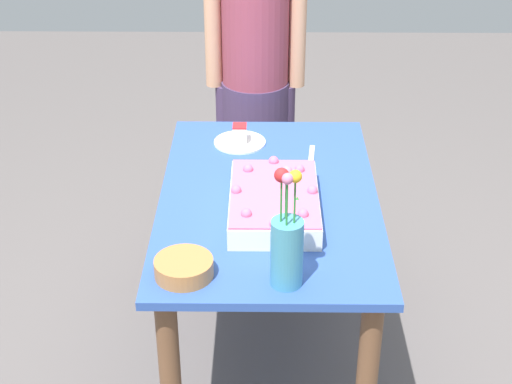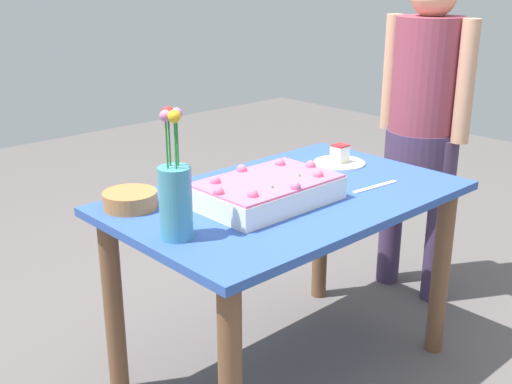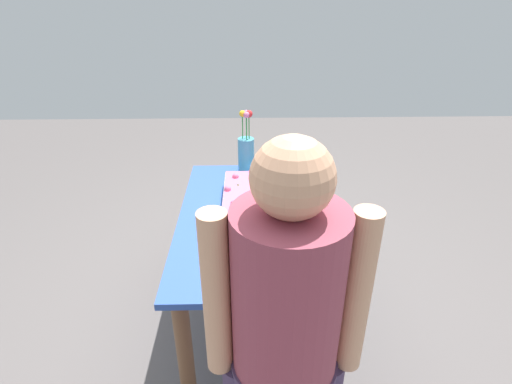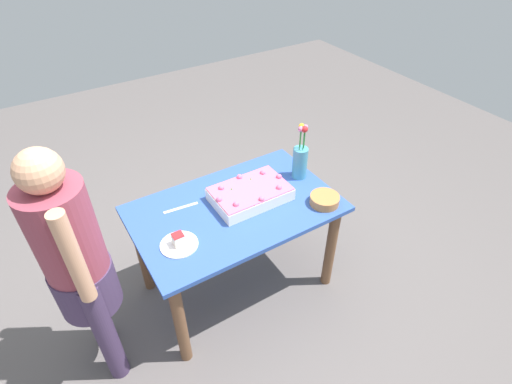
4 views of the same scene
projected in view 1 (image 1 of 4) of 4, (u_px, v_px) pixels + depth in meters
The scene contains 8 objects.
ground_plane at pixel (267, 350), 3.19m from camera, with size 8.00×8.00×0.00m, color #5D5655.
dining_table at pixel (268, 226), 2.89m from camera, with size 1.25×0.78×0.73m.
sheet_cake at pixel (274, 202), 2.70m from camera, with size 0.47×0.30×0.11m.
serving_plate_with_slice at pixel (240, 139), 3.18m from camera, with size 0.21×0.21×0.08m.
cake_knife at pixel (311, 158), 3.07m from camera, with size 0.22×0.02×0.00m, color silver.
flower_vase at pixel (287, 246), 2.30m from camera, with size 0.10×0.10×0.39m.
fruit_bowl at pixel (184, 268), 2.39m from camera, with size 0.18×0.18×0.06m, color #B8763E.
person_standing at pixel (255, 70), 3.57m from camera, with size 0.31×0.45×1.49m.
Camera 1 is at (-2.44, 0.02, 2.16)m, focal length 55.00 mm.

